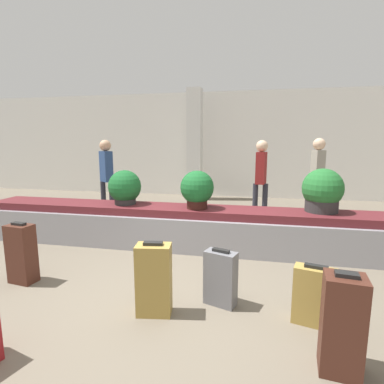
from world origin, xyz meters
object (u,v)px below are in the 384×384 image
suitcase_3 (342,325)px  suitcase_4 (314,296)px  suitcase_1 (220,278)px  traveler_0 (261,174)px  traveler_1 (106,172)px  pillar (195,145)px  suitcase_0 (154,279)px  suitcase_5 (22,253)px  traveler_2 (317,172)px  potted_plant_2 (322,191)px  potted_plant_0 (125,188)px  potted_plant_1 (197,189)px

suitcase_3 → suitcase_4: (-0.08, 0.59, -0.10)m
suitcase_1 → traveler_0: size_ratio=0.35×
suitcase_4 → traveler_1: traveler_1 is taller
pillar → suitcase_3: 7.05m
suitcase_0 → suitcase_1: 0.70m
suitcase_3 → suitcase_4: 0.60m
suitcase_1 → traveler_1: (-2.85, 3.09, 0.76)m
suitcase_4 → pillar: bearing=125.9°
suitcase_5 → traveler_2: 5.52m
suitcase_3 → traveler_2: bearing=89.0°
potted_plant_2 → traveler_0: bearing=117.5°
suitcase_4 → suitcase_1: bearing=-176.3°
pillar → suitcase_0: size_ratio=4.32×
potted_plant_0 → potted_plant_1: bearing=-3.9°
suitcase_4 → potted_plant_0: 3.35m
suitcase_4 → potted_plant_1: size_ratio=0.97×
pillar → suitcase_4: 6.50m
suitcase_5 → traveler_1: bearing=105.5°
suitcase_1 → potted_plant_1: potted_plant_1 is taller
suitcase_3 → traveler_1: size_ratio=0.45×
potted_plant_1 → potted_plant_0: bearing=176.1°
suitcase_5 → potted_plant_2: bearing=32.5°
suitcase_0 → traveler_2: (2.24, 4.05, 0.71)m
suitcase_0 → suitcase_4: size_ratio=1.28×
suitcase_0 → suitcase_1: suitcase_0 is taller
potted_plant_2 → traveler_1: size_ratio=0.37×
potted_plant_1 → potted_plant_2: size_ratio=0.92×
suitcase_0 → suitcase_3: bearing=-24.5°
suitcase_0 → traveler_0: size_ratio=0.43×
suitcase_4 → traveler_2: (0.73, 3.92, 0.79)m
potted_plant_1 → potted_plant_2: potted_plant_2 is taller
suitcase_0 → potted_plant_0: size_ratio=1.29×
potted_plant_2 → traveler_2: size_ratio=0.37×
traveler_0 → traveler_2: 1.20m
pillar → suitcase_3: size_ratio=4.10×
pillar → suitcase_5: (-1.00, -5.74, -1.24)m
suitcase_0 → suitcase_5: suitcase_5 is taller
suitcase_5 → potted_plant_0: potted_plant_0 is taller
pillar → suitcase_3: pillar is taller
pillar → potted_plant_2: bearing=-55.7°
suitcase_0 → potted_plant_0: potted_plant_0 is taller
pillar → potted_plant_0: 4.13m
suitcase_4 → traveler_1: 5.02m
suitcase_1 → suitcase_5: (-2.41, 0.03, 0.07)m
pillar → suitcase_1: bearing=-76.3°
suitcase_3 → suitcase_5: 3.46m
suitcase_1 → suitcase_5: bearing=-161.9°
pillar → potted_plant_2: 4.87m
suitcase_0 → suitcase_5: size_ratio=0.99×
suitcase_1 → potted_plant_0: size_ratio=1.05×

